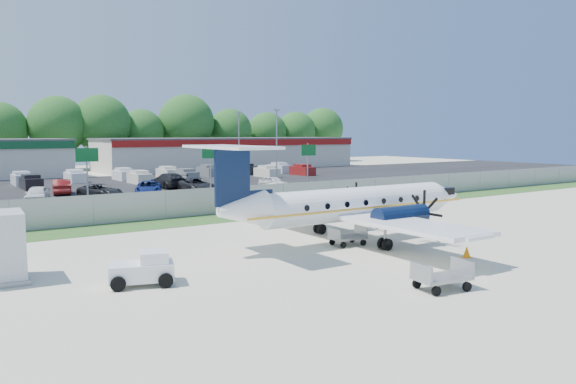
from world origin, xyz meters
TOP-DOWN VIEW (x-y plane):
  - ground at (0.00, 0.00)m, footprint 170.00×170.00m
  - grass_verge at (0.00, 12.00)m, footprint 170.00×4.00m
  - access_road at (0.00, 19.00)m, footprint 170.00×8.00m
  - parking_lot at (0.00, 40.00)m, footprint 170.00×32.00m
  - perimeter_fence at (0.00, 14.00)m, footprint 120.00×0.06m
  - building_east at (26.00, 61.98)m, footprint 44.40×12.40m
  - sign_left at (-8.00, 22.91)m, footprint 1.80×0.26m
  - sign_mid at (3.00, 22.91)m, footprint 1.80×0.26m
  - sign_right at (14.00, 22.91)m, footprint 1.80×0.26m
  - light_pole_ne at (20.00, 38.00)m, footprint 0.90×0.35m
  - light_pole_se at (20.00, 48.00)m, footprint 0.90×0.35m
  - tree_line at (0.00, 74.00)m, footprint 112.00×6.00m
  - aircraft at (0.42, 0.31)m, footprint 17.41×17.21m
  - pushback_tug at (-12.36, -1.94)m, footprint 2.81×2.41m
  - baggage_cart_near at (-3.15, -9.17)m, footprint 2.29×1.59m
  - baggage_cart_far at (-0.52, -0.50)m, footprint 1.95×1.25m
  - cone_nose at (5.40, -1.58)m, footprint 0.39×0.39m
  - cone_port_wing at (2.35, -6.03)m, footprint 0.40×0.40m
  - cone_starboard_wing at (0.30, 11.03)m, footprint 0.34×0.34m
  - road_car_mid at (8.48, 21.22)m, footprint 4.11×2.30m
  - road_car_east at (25.61, 17.28)m, footprint 6.03×3.44m
  - parked_car_a at (-10.77, 28.82)m, footprint 3.02×4.67m
  - parked_car_b at (-5.17, 29.52)m, footprint 3.78×5.23m
  - parked_car_c at (-0.75, 28.90)m, footprint 4.17×5.67m
  - parked_car_d at (4.32, 28.91)m, footprint 2.88×5.55m
  - parked_car_e at (13.36, 28.47)m, footprint 2.15×4.01m
  - parked_car_f at (-7.45, 34.85)m, footprint 2.39×4.83m
  - parked_car_g at (3.72, 34.85)m, footprint 2.51×5.85m
  - far_parking_rows at (0.00, 45.00)m, footprint 56.00×10.00m

SIDE VIEW (x-z plane):
  - ground at x=0.00m, z-range 0.00..0.00m
  - tree_line at x=0.00m, z-range -7.00..7.00m
  - road_car_mid at x=8.48m, z-range -0.64..0.64m
  - road_car_east at x=25.61m, z-range -0.79..0.79m
  - parked_car_a at x=-10.77m, z-range -0.74..0.74m
  - parked_car_b at x=-5.17m, z-range -0.66..0.66m
  - parked_car_c at x=-0.75m, z-range -0.72..0.72m
  - parked_car_d at x=4.32m, z-range -0.75..0.75m
  - parked_car_e at x=13.36m, z-range -0.65..0.65m
  - parked_car_f at x=-7.45m, z-range -0.76..0.76m
  - parked_car_g at x=3.72m, z-range -0.84..0.84m
  - far_parking_rows at x=0.00m, z-range -0.80..0.80m
  - grass_verge at x=0.00m, z-range 0.00..0.02m
  - access_road at x=0.00m, z-range 0.00..0.02m
  - parking_lot at x=0.00m, z-range 0.00..0.02m
  - cone_starboard_wing at x=0.30m, z-range -0.01..0.47m
  - cone_nose at x=5.40m, z-range -0.02..0.53m
  - cone_port_wing at x=2.35m, z-range -0.02..0.55m
  - baggage_cart_far at x=-0.52m, z-range -0.03..0.95m
  - baggage_cart_near at x=-3.15m, z-range -0.04..1.07m
  - pushback_tug at x=-12.36m, z-range -0.03..1.31m
  - perimeter_fence at x=0.00m, z-range 0.01..2.00m
  - aircraft at x=0.42m, z-range -0.62..4.81m
  - building_east at x=26.00m, z-range 0.01..5.25m
  - sign_left at x=-8.00m, z-range 1.11..6.11m
  - sign_mid at x=3.00m, z-range 1.11..6.11m
  - sign_right at x=14.00m, z-range 1.11..6.11m
  - light_pole_ne at x=20.00m, z-range 0.69..9.78m
  - light_pole_se at x=20.00m, z-range 0.69..9.78m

